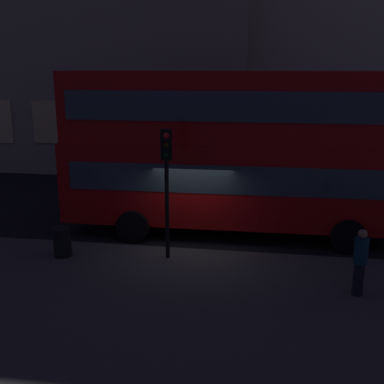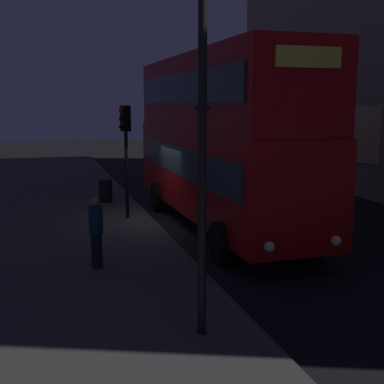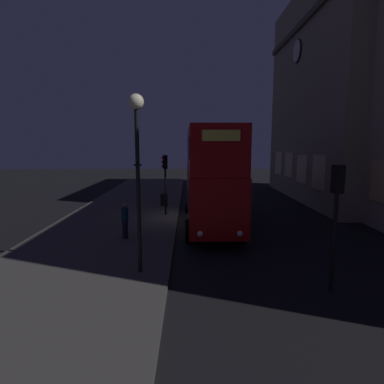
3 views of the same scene
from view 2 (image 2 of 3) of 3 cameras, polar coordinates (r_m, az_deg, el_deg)
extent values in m
plane|color=black|center=(17.29, -2.81, -3.40)|extent=(80.00, 80.00, 0.00)
cube|color=#423F3D|center=(16.82, -16.08, -3.95)|extent=(44.00, 7.03, 0.12)
cube|color=tan|center=(29.01, 19.69, 18.10)|extent=(16.37, 7.21, 16.80)
cube|color=#F2D18C|center=(31.14, 8.22, 7.47)|extent=(2.10, 0.06, 2.21)
cube|color=#E5C67F|center=(28.20, 11.01, 7.22)|extent=(2.10, 0.06, 2.14)
cube|color=#F2D18C|center=(25.34, 14.42, 6.54)|extent=(2.10, 0.06, 2.16)
cube|color=#E5C67F|center=(22.60, 18.69, 6.05)|extent=(2.10, 0.06, 2.36)
cube|color=#9E0C0C|center=(16.38, 2.93, 2.47)|extent=(11.03, 2.70, 2.64)
cube|color=#9E0C0C|center=(16.25, 3.01, 11.04)|extent=(10.81, 2.64, 2.25)
cube|color=#2D3842|center=(16.35, 2.94, 3.61)|extent=(10.15, 2.75, 0.90)
cube|color=#2D3842|center=(16.26, 3.01, 11.44)|extent=(10.15, 2.75, 0.90)
cube|color=#F2D84C|center=(11.34, 12.89, 14.49)|extent=(0.10, 1.53, 0.44)
sphere|color=white|center=(12.07, 15.76, -5.26)|extent=(0.24, 0.24, 0.24)
sphere|color=white|center=(11.27, 8.62, -6.06)|extent=(0.24, 0.24, 0.24)
cylinder|color=black|center=(13.87, 13.43, -4.70)|extent=(1.08, 0.25, 1.08)
cylinder|color=black|center=(12.75, 3.07, -5.72)|extent=(1.08, 0.25, 1.08)
cylinder|color=black|center=(19.84, 3.49, -0.10)|extent=(1.08, 0.25, 1.08)
cylinder|color=black|center=(19.08, -3.98, -0.50)|extent=(1.08, 0.25, 1.08)
cylinder|color=black|center=(17.28, -7.30, 1.88)|extent=(0.12, 0.12, 2.93)
cube|color=black|center=(17.12, -7.44, 8.16)|extent=(0.37, 0.32, 0.85)
sphere|color=red|center=(17.06, -7.92, 9.05)|extent=(0.17, 0.17, 0.17)
sphere|color=black|center=(17.07, -7.90, 8.14)|extent=(0.17, 0.17, 0.17)
sphere|color=black|center=(17.08, -7.88, 7.23)|extent=(0.17, 0.17, 0.17)
cylinder|color=black|center=(8.18, 1.14, 2.58)|extent=(0.14, 0.14, 5.60)
torus|color=black|center=(8.12, 1.16, 9.32)|extent=(0.28, 0.28, 0.06)
cylinder|color=black|center=(12.34, -10.60, -6.40)|extent=(0.27, 0.27, 0.84)
cylinder|color=#0F2D3D|center=(12.15, -10.70, -3.05)|extent=(0.33, 0.33, 0.64)
sphere|color=#8C664C|center=(12.07, -10.77, -1.06)|extent=(0.22, 0.22, 0.22)
cylinder|color=black|center=(20.42, -9.62, 0.13)|extent=(0.52, 0.52, 0.88)
camera|label=1|loc=(17.47, -52.90, 11.48)|focal=44.44mm
camera|label=3|loc=(5.26, 111.03, 3.38)|focal=30.06mm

